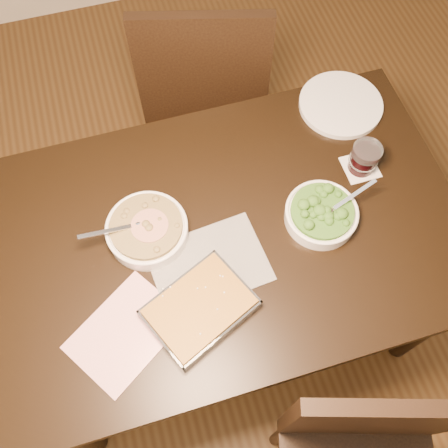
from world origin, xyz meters
name	(u,v)px	position (x,y,z in m)	size (l,w,h in m)	color
ground	(226,307)	(0.00, 0.00, 0.00)	(4.00, 4.00, 0.00)	#422912
table	(227,244)	(0.00, 0.00, 0.65)	(1.40, 0.90, 0.75)	black
magazine_a	(126,332)	(-0.35, -0.21, 0.75)	(0.28, 0.21, 0.01)	#AD3145
magazine_b	(209,264)	(-0.08, -0.09, 0.75)	(0.32, 0.23, 0.01)	#26282E
coaster	(360,167)	(0.46, 0.09, 0.75)	(0.10, 0.10, 0.00)	white
stew_bowl	(147,229)	(-0.23, 0.05, 0.78)	(0.26, 0.24, 0.09)	white
broccoli_bowl	(321,214)	(0.27, -0.04, 0.78)	(0.24, 0.21, 0.08)	white
baking_dish	(200,309)	(-0.14, -0.21, 0.77)	(0.33, 0.29, 0.05)	silver
wine_tumbler	(364,158)	(0.46, 0.09, 0.80)	(0.09, 0.09, 0.10)	black
dinner_plate	(341,104)	(0.49, 0.33, 0.76)	(0.28, 0.28, 0.02)	white
chair_far	(205,84)	(0.13, 0.73, 0.56)	(0.57, 0.57, 1.00)	black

